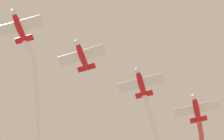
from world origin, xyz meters
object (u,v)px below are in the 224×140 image
object	(u,v)px
airplane_lead	(19,26)
airplane_right_wing	(141,83)
airplane_left_wing	(82,55)
airplane_slot	(196,108)

from	to	relation	value
airplane_lead	airplane_right_wing	bearing A→B (deg)	133.92
airplane_lead	airplane_left_wing	xyz separation A→B (m)	(10.46, -2.01, 0.25)
airplane_right_wing	airplane_slot	distance (m)	10.66
airplane_right_wing	airplane_left_wing	bearing A→B (deg)	-46.33
airplane_slot	airplane_left_wing	bearing A→B (deg)	-47.60
airplane_lead	airplane_left_wing	bearing A→B (deg)	133.94
airplane_left_wing	airplane_right_wing	distance (m)	10.66
airplane_lead	airplane_slot	size ratio (longest dim) A/B	1.01
airplane_lead	airplane_left_wing	distance (m)	10.65
airplane_left_wing	airplane_slot	size ratio (longest dim) A/B	1.02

